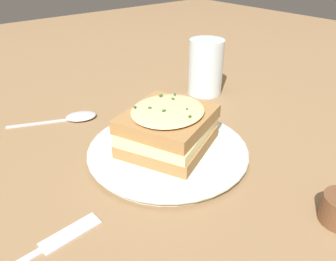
{
  "coord_description": "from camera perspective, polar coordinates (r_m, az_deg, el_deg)",
  "views": [
    {
      "loc": [
        0.29,
        0.31,
        0.29
      ],
      "look_at": [
        0.02,
        -0.02,
        0.04
      ],
      "focal_mm": 35.0,
      "sensor_mm": 36.0,
      "label": 1
    }
  ],
  "objects": [
    {
      "name": "sandwich",
      "position": [
        0.49,
        -0.01,
        0.45
      ],
      "size": [
        0.17,
        0.16,
        0.07
      ],
      "rotation": [
        0.0,
        0.0,
        0.43
      ],
      "color": "#A37542",
      "rests_on": "dinner_plate"
    },
    {
      "name": "fork",
      "position": [
        0.4,
        -21.15,
        -18.73
      ],
      "size": [
        0.19,
        0.03,
        0.0
      ],
      "rotation": [
        0.0,
        0.0,
        1.64
      ],
      "color": "silver",
      "rests_on": "ground_plane"
    },
    {
      "name": "dinner_plate",
      "position": [
        0.51,
        0.0,
        -3.4
      ],
      "size": [
        0.25,
        0.25,
        0.02
      ],
      "color": "silver",
      "rests_on": "ground_plane"
    },
    {
      "name": "ground_plane",
      "position": [
        0.52,
        3.07,
        -4.36
      ],
      "size": [
        2.4,
        2.4,
        0.0
      ],
      "primitive_type": "plane",
      "color": "olive"
    },
    {
      "name": "spoon",
      "position": [
        0.64,
        -15.74,
        2.28
      ],
      "size": [
        0.16,
        0.09,
        0.01
      ],
      "rotation": [
        0.0,
        0.0,
        1.16
      ],
      "color": "silver",
      "rests_on": "ground_plane"
    },
    {
      "name": "water_glass",
      "position": [
        0.72,
        6.58,
        10.91
      ],
      "size": [
        0.07,
        0.07,
        0.12
      ],
      "primitive_type": "cylinder",
      "color": "silver",
      "rests_on": "ground_plane"
    }
  ]
}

